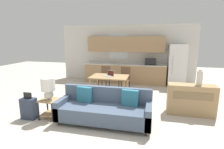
{
  "coord_description": "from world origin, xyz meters",
  "views": [
    {
      "loc": [
        1.28,
        -3.72,
        2.06
      ],
      "look_at": [
        0.05,
        1.5,
        0.95
      ],
      "focal_mm": 28.0,
      "sensor_mm": 36.0,
      "label": 1
    }
  ],
  "objects_px": {
    "couch": "(105,109)",
    "credenza": "(191,100)",
    "vase": "(200,78)",
    "suitcase": "(29,108)",
    "dining_table": "(109,78)",
    "dining_chair_far_right": "(125,78)",
    "refrigerator": "(177,66)",
    "laptop": "(109,75)",
    "table_lamp": "(48,87)",
    "dining_chair_far_left": "(105,77)",
    "side_table": "(49,105)"
  },
  "relations": [
    {
      "from": "couch",
      "to": "credenza",
      "type": "height_order",
      "value": "couch"
    },
    {
      "from": "dining_table",
      "to": "laptop",
      "type": "distance_m",
      "value": 0.12
    },
    {
      "from": "vase",
      "to": "dining_chair_far_left",
      "type": "bearing_deg",
      "value": 149.07
    },
    {
      "from": "table_lamp",
      "to": "laptop",
      "type": "xyz_separation_m",
      "value": [
        1.07,
        2.14,
        -0.07
      ]
    },
    {
      "from": "suitcase",
      "to": "table_lamp",
      "type": "bearing_deg",
      "value": 15.92
    },
    {
      "from": "refrigerator",
      "to": "laptop",
      "type": "height_order",
      "value": "refrigerator"
    },
    {
      "from": "couch",
      "to": "table_lamp",
      "type": "height_order",
      "value": "table_lamp"
    },
    {
      "from": "credenza",
      "to": "dining_chair_far_left",
      "type": "relative_size",
      "value": 1.3
    },
    {
      "from": "refrigerator",
      "to": "couch",
      "type": "relative_size",
      "value": 0.79
    },
    {
      "from": "table_lamp",
      "to": "refrigerator",
      "type": "bearing_deg",
      "value": 49.22
    },
    {
      "from": "table_lamp",
      "to": "dining_chair_far_left",
      "type": "xyz_separation_m",
      "value": [
        0.66,
        2.97,
        -0.34
      ]
    },
    {
      "from": "couch",
      "to": "suitcase",
      "type": "height_order",
      "value": "couch"
    },
    {
      "from": "credenza",
      "to": "dining_chair_far_left",
      "type": "height_order",
      "value": "dining_chair_far_left"
    },
    {
      "from": "couch",
      "to": "vase",
      "type": "bearing_deg",
      "value": 22.89
    },
    {
      "from": "refrigerator",
      "to": "dining_table",
      "type": "xyz_separation_m",
      "value": [
        -2.51,
        -2.02,
        -0.23
      ]
    },
    {
      "from": "dining_table",
      "to": "dining_chair_far_right",
      "type": "xyz_separation_m",
      "value": [
        0.43,
        0.82,
        -0.16
      ]
    },
    {
      "from": "refrigerator",
      "to": "couch",
      "type": "distance_m",
      "value": 4.6
    },
    {
      "from": "dining_chair_far_right",
      "to": "dining_chair_far_left",
      "type": "distance_m",
      "value": 0.84
    },
    {
      "from": "dining_chair_far_left",
      "to": "suitcase",
      "type": "bearing_deg",
      "value": -102.21
    },
    {
      "from": "side_table",
      "to": "table_lamp",
      "type": "height_order",
      "value": "table_lamp"
    },
    {
      "from": "table_lamp",
      "to": "laptop",
      "type": "height_order",
      "value": "table_lamp"
    },
    {
      "from": "refrigerator",
      "to": "couch",
      "type": "height_order",
      "value": "refrigerator"
    },
    {
      "from": "refrigerator",
      "to": "vase",
      "type": "xyz_separation_m",
      "value": [
        0.2,
        -3.05,
        0.14
      ]
    },
    {
      "from": "dining_chair_far_left",
      "to": "side_table",
      "type": "bearing_deg",
      "value": -94.68
    },
    {
      "from": "dining_table",
      "to": "laptop",
      "type": "bearing_deg",
      "value": 74.92
    },
    {
      "from": "refrigerator",
      "to": "dining_table",
      "type": "distance_m",
      "value": 3.23
    },
    {
      "from": "laptop",
      "to": "couch",
      "type": "bearing_deg",
      "value": -49.96
    },
    {
      "from": "couch",
      "to": "laptop",
      "type": "xyz_separation_m",
      "value": [
        -0.38,
        2.02,
        0.44
      ]
    },
    {
      "from": "dining_table",
      "to": "dining_chair_far_left",
      "type": "relative_size",
      "value": 1.4
    },
    {
      "from": "dining_table",
      "to": "vase",
      "type": "height_order",
      "value": "vase"
    },
    {
      "from": "side_table",
      "to": "credenza",
      "type": "bearing_deg",
      "value": 16.33
    },
    {
      "from": "dining_table",
      "to": "couch",
      "type": "bearing_deg",
      "value": -79.22
    },
    {
      "from": "refrigerator",
      "to": "side_table",
      "type": "distance_m",
      "value": 5.51
    },
    {
      "from": "dining_chair_far_left",
      "to": "suitcase",
      "type": "height_order",
      "value": "dining_chair_far_left"
    },
    {
      "from": "vase",
      "to": "laptop",
      "type": "bearing_deg",
      "value": 159.0
    },
    {
      "from": "dining_chair_far_right",
      "to": "side_table",
      "type": "bearing_deg",
      "value": -110.34
    },
    {
      "from": "dining_table",
      "to": "dining_chair_far_right",
      "type": "distance_m",
      "value": 0.94
    },
    {
      "from": "dining_table",
      "to": "credenza",
      "type": "height_order",
      "value": "credenza"
    },
    {
      "from": "refrigerator",
      "to": "laptop",
      "type": "xyz_separation_m",
      "value": [
        -2.51,
        -2.01,
        -0.12
      ]
    },
    {
      "from": "refrigerator",
      "to": "side_table",
      "type": "relative_size",
      "value": 3.58
    },
    {
      "from": "dining_chair_far_right",
      "to": "dining_chair_far_left",
      "type": "relative_size",
      "value": 1.0
    },
    {
      "from": "dining_chair_far_right",
      "to": "refrigerator",
      "type": "bearing_deg",
      "value": 37.15
    },
    {
      "from": "couch",
      "to": "dining_chair_far_right",
      "type": "xyz_separation_m",
      "value": [
        0.05,
        2.84,
        0.17
      ]
    },
    {
      "from": "couch",
      "to": "table_lamp",
      "type": "xyz_separation_m",
      "value": [
        -1.45,
        -0.12,
        0.51
      ]
    },
    {
      "from": "dining_chair_far_left",
      "to": "laptop",
      "type": "bearing_deg",
      "value": -55.21
    },
    {
      "from": "laptop",
      "to": "table_lamp",
      "type": "bearing_deg",
      "value": -87.23
    },
    {
      "from": "vase",
      "to": "suitcase",
      "type": "height_order",
      "value": "vase"
    },
    {
      "from": "side_table",
      "to": "laptop",
      "type": "distance_m",
      "value": 2.42
    },
    {
      "from": "side_table",
      "to": "dining_chair_far_left",
      "type": "height_order",
      "value": "dining_chair_far_left"
    },
    {
      "from": "vase",
      "to": "dining_chair_far_right",
      "type": "xyz_separation_m",
      "value": [
        -2.28,
        1.85,
        -0.53
      ]
    }
  ]
}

